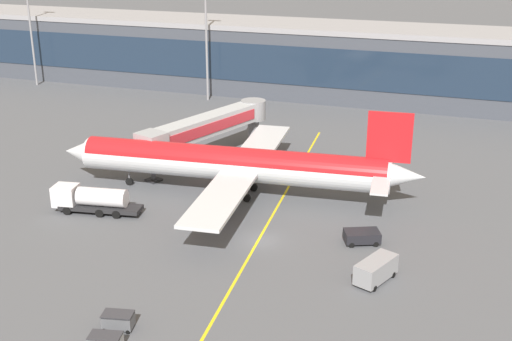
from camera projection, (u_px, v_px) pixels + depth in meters
name	position (u px, v px, depth m)	size (l,w,h in m)	color
ground_plane	(262.00, 240.00, 73.00)	(700.00, 700.00, 0.00)	#515459
apron_lead_in_line	(263.00, 232.00, 74.94)	(0.30, 80.00, 0.01)	yellow
terminal_building	(370.00, 63.00, 130.85)	(207.67, 17.36, 14.35)	#424751
main_airliner	(234.00, 164.00, 83.92)	(47.49, 37.81, 12.26)	silver
jet_bridge	(210.00, 125.00, 96.74)	(11.24, 24.75, 6.95)	#B2B7BC
fuel_tanker	(91.00, 199.00, 79.55)	(11.06, 4.21, 3.25)	#232326
crew_van	(377.00, 269.00, 64.23)	(3.80, 5.42, 2.30)	gray
pushback_tug	(363.00, 236.00, 72.12)	(4.40, 3.64, 1.40)	black
baggage_cart_1	(118.00, 320.00, 56.74)	(2.92, 2.10, 1.48)	#595B60
apron_light_mast_0	(206.00, 29.00, 127.25)	(2.80, 0.50, 23.97)	gray
apron_light_mast_1	(29.00, 18.00, 139.75)	(2.80, 0.50, 24.79)	gray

